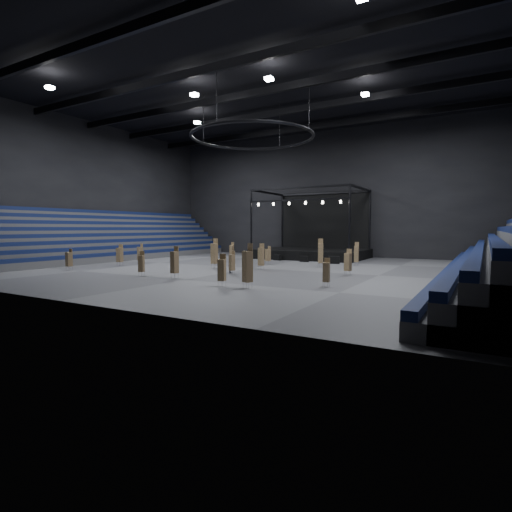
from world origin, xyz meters
The scene contains 31 objects.
floor centered at (0.00, 0.00, 0.00)m, with size 50.00×50.00×0.00m, color #555558.
ceiling centered at (0.00, 0.00, 18.00)m, with size 50.00×42.00×0.20m, color black.
wall_back centered at (0.00, 21.00, 9.00)m, with size 50.00×0.20×18.00m, color black.
wall_front centered at (0.00, -21.00, 9.00)m, with size 50.00×0.20×18.00m, color black.
wall_left centered at (-25.00, 0.00, 9.00)m, with size 0.20×42.00×18.00m, color black.
bleachers_left centered at (-22.94, 0.00, 1.73)m, with size 7.20×40.00×6.40m.
stage centered at (0.00, 16.24, 1.45)m, with size 14.00×10.00×9.20m.
truss_ring centered at (0.00, 0.00, 13.00)m, with size 12.30×12.30×5.15m.
roof_girders centered at (0.00, 0.00, 17.20)m, with size 49.00×30.35×0.70m.
floodlights centered at (0.00, -4.00, 16.60)m, with size 28.60×16.60×0.25m.
flight_case_left centered at (-2.25, 10.01, 0.35)m, with size 1.04×0.52×0.70m, color black.
flight_case_mid centered at (1.60, 9.53, 0.34)m, with size 1.03×0.52×0.69m, color black.
flight_case_right centered at (5.48, 8.90, 0.42)m, with size 1.27×0.64×0.85m, color black.
chair_stack_0 centered at (8.30, 8.01, 1.29)m, with size 0.50×0.50×2.53m.
chair_stack_1 centered at (-3.30, -1.93, 1.52)m, with size 0.57×0.57×2.99m.
chair_stack_2 centered at (10.96, -8.63, 1.05)m, with size 0.47×0.47×1.99m.
chair_stack_3 centered at (6.70, -11.99, 1.53)m, with size 0.71×0.71×3.02m.
chair_stack_4 centered at (10.25, -1.40, 1.20)m, with size 0.58×0.58×2.28m.
chair_stack_5 centered at (-7.44, 7.51, 1.16)m, with size 0.46×0.46×2.26m.
chair_stack_6 centered at (-13.93, -10.69, 1.11)m, with size 0.51×0.51×2.07m.
chair_stack_7 centered at (5.62, 4.30, 1.50)m, with size 0.68×0.68×2.95m.
chair_stack_8 centered at (4.63, -11.99, 1.18)m, with size 0.56×0.56×2.26m.
chair_stack_9 centered at (-4.80, -10.31, 1.08)m, with size 0.53×0.53×2.08m.
chair_stack_10 centered at (-0.60, 4.43, 1.09)m, with size 0.61×0.61×2.03m.
chair_stack_11 centered at (-1.28, -10.15, 1.33)m, with size 0.55×0.55×2.59m.
chair_stack_12 centered at (-13.33, -2.26, 1.20)m, with size 0.60×0.60×2.28m.
chair_stack_13 centered at (1.22, -5.57, 1.07)m, with size 0.50×0.50×2.06m.
chair_stack_14 centered at (-13.22, -5.24, 1.24)m, with size 0.62×0.62×2.32m.
chair_stack_15 centered at (1.53, -0.93, 1.32)m, with size 0.54×0.54×2.55m.
man_center centered at (-1.34, 1.65, 0.93)m, with size 0.68×0.44×1.85m, color black.
crew_member centered at (0.62, -4.77, 0.75)m, with size 0.73×0.57×1.49m, color black.
Camera 1 is at (20.34, -34.51, 4.02)m, focal length 28.00 mm.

